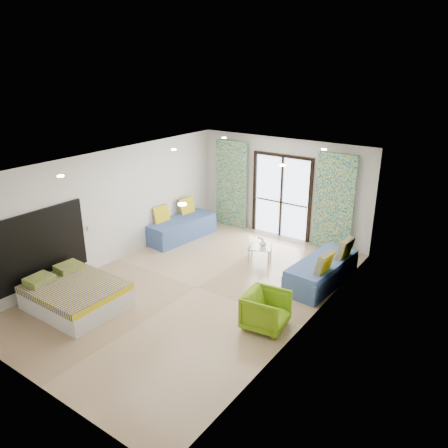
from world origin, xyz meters
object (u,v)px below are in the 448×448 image
Objects in this scene: daybed_left at (181,227)px; daybed_right at (322,271)px; bed at (75,295)px; coffee_table at (260,248)px; armchair at (266,309)px.

daybed_left is 1.01× the size of daybed_right.
bed is 4.38m from coffee_table.
bed is 3.76m from armchair.
daybed_right is (3.59, 3.68, 0.05)m from bed.
armchair is (-0.17, -2.14, 0.07)m from daybed_right.
armchair is (4.07, -2.39, 0.07)m from daybed_left.
daybed_left is 2.91× the size of coffee_table.
daybed_left is (-0.64, 3.93, 0.05)m from bed.
daybed_left is at bearing 99.30° from bed.
armchair is (3.42, 1.54, 0.12)m from bed.
armchair is at bearing -57.16° from coffee_table.
bed is 0.86× the size of daybed_left.
daybed_right reaches higher than bed.
daybed_left is 2.50m from coffee_table.
armchair is at bearing 24.20° from bed.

